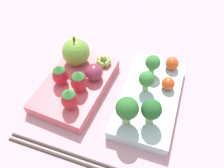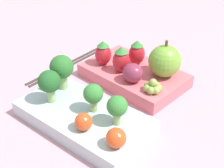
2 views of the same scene
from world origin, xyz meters
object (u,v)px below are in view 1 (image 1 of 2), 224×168
(broccoli_floret_1, at_px, (147,80))
(apple, at_px, (76,52))
(broccoli_floret_0, at_px, (127,109))
(strawberry_0, at_px, (79,82))
(plum, at_px, (94,72))
(bento_box_fruit, at_px, (76,85))
(cherry_tomato_1, at_px, (172,63))
(broccoli_floret_2, at_px, (153,63))
(bento_box_savoury, at_px, (150,97))
(grape_cluster, at_px, (104,61))
(strawberry_2, at_px, (60,75))
(chopsticks_pair, at_px, (63,154))
(cherry_tomato_0, at_px, (168,84))
(broccoli_floret_3, at_px, (151,110))
(strawberry_1, at_px, (70,99))

(broccoli_floret_1, distance_m, apple, 0.16)
(broccoli_floret_0, xyz_separation_m, apple, (-0.12, -0.14, -0.01))
(apple, bearing_deg, broccoli_floret_1, 78.41)
(strawberry_0, xyz_separation_m, plum, (-0.04, 0.02, -0.01))
(bento_box_fruit, height_order, cherry_tomato_1, cherry_tomato_1)
(broccoli_floret_2, bearing_deg, bento_box_savoury, 9.85)
(grape_cluster, bearing_deg, strawberry_2, -40.49)
(grape_cluster, relative_size, chopsticks_pair, 0.16)
(bento_box_fruit, xyz_separation_m, strawberry_2, (0.01, -0.02, 0.04))
(broccoli_floret_1, relative_size, chopsticks_pair, 0.22)
(plum, bearing_deg, strawberry_0, -24.45)
(cherry_tomato_0, relative_size, strawberry_2, 0.53)
(broccoli_floret_1, height_order, chopsticks_pair, broccoli_floret_1)
(broccoli_floret_3, relative_size, chopsticks_pair, 0.26)
(bento_box_fruit, xyz_separation_m, broccoli_floret_3, (0.05, 0.16, 0.05))
(cherry_tomato_0, bearing_deg, grape_cluster, -100.82)
(strawberry_2, distance_m, grape_cluster, 0.10)
(broccoli_floret_1, bearing_deg, bento_box_fruit, -81.36)
(broccoli_floret_2, relative_size, strawberry_0, 0.93)
(bento_box_savoury, distance_m, chopsticks_pair, 0.20)
(broccoli_floret_0, relative_size, cherry_tomato_0, 2.37)
(cherry_tomato_0, distance_m, strawberry_2, 0.21)
(cherry_tomato_0, relative_size, apple, 0.37)
(cherry_tomato_0, xyz_separation_m, plum, (0.02, -0.15, 0.00))
(broccoli_floret_3, distance_m, strawberry_1, 0.15)
(grape_cluster, bearing_deg, chopsticks_pair, -2.08)
(strawberry_0, distance_m, chopsticks_pair, 0.14)
(broccoli_floret_0, distance_m, strawberry_1, 0.11)
(grape_cluster, bearing_deg, broccoli_floret_1, 66.44)
(strawberry_0, height_order, plum, strawberry_0)
(cherry_tomato_1, height_order, strawberry_1, strawberry_1)
(broccoli_floret_2, height_order, apple, apple)
(strawberry_1, bearing_deg, strawberry_0, 178.69)
(apple, relative_size, strawberry_2, 1.43)
(apple, xyz_separation_m, chopsticks_pair, (0.20, 0.05, -0.05))
(broccoli_floret_0, height_order, strawberry_2, broccoli_floret_0)
(broccoli_floret_3, xyz_separation_m, apple, (-0.10, -0.18, -0.01))
(broccoli_floret_0, bearing_deg, bento_box_fruit, -116.28)
(broccoli_floret_0, height_order, strawberry_0, broccoli_floret_0)
(broccoli_floret_2, xyz_separation_m, strawberry_0, (0.09, -0.13, -0.01))
(grape_cluster, bearing_deg, broccoli_floret_2, 91.59)
(bento_box_savoury, relative_size, broccoli_floret_3, 3.90)
(broccoli_floret_2, relative_size, chopsticks_pair, 0.22)
(broccoli_floret_2, relative_size, grape_cluster, 1.44)
(apple, height_order, grape_cluster, apple)
(cherry_tomato_1, distance_m, strawberry_1, 0.23)
(cherry_tomato_0, distance_m, apple, 0.20)
(broccoli_floret_0, xyz_separation_m, grape_cluster, (-0.13, -0.08, -0.03))
(broccoli_floret_3, distance_m, cherry_tomato_0, 0.09)
(apple, relative_size, grape_cluster, 2.13)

